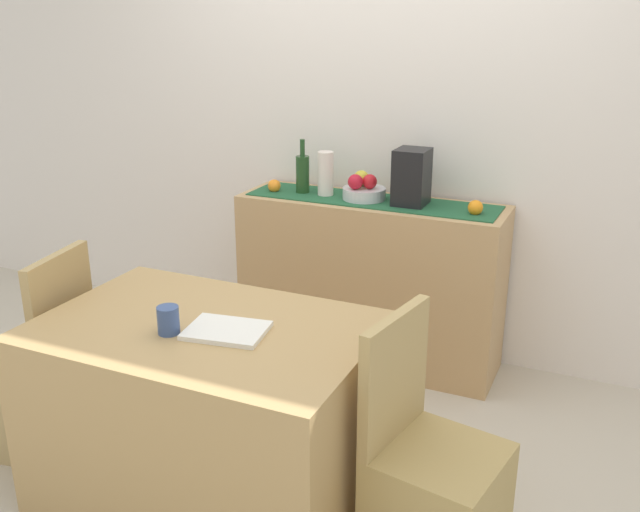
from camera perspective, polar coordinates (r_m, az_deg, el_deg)
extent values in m
cube|color=beige|center=(3.27, -2.71, -14.92)|extent=(6.40, 6.40, 0.02)
cube|color=silver|center=(3.82, 5.15, 12.03)|extent=(6.40, 0.06, 2.70)
cube|color=tan|center=(3.79, 4.02, -2.09)|extent=(1.40, 0.42, 0.90)
cube|color=#215836|center=(3.65, 4.18, 4.53)|extent=(1.31, 0.32, 0.01)
cylinder|color=silver|center=(3.66, 3.55, 5.09)|extent=(0.22, 0.22, 0.06)
sphere|color=gold|center=(3.69, 3.37, 6.34)|extent=(0.08, 0.08, 0.08)
sphere|color=red|center=(3.62, 4.06, 6.04)|extent=(0.08, 0.08, 0.08)
sphere|color=red|center=(3.61, 2.89, 6.03)|extent=(0.08, 0.08, 0.08)
cylinder|color=#1E411D|center=(3.78, -1.42, 6.59)|extent=(0.07, 0.07, 0.20)
cylinder|color=#1E411D|center=(3.75, -1.44, 8.77)|extent=(0.03, 0.03, 0.09)
cube|color=black|center=(3.55, 7.44, 6.33)|extent=(0.16, 0.18, 0.29)
cylinder|color=silver|center=(3.72, 0.46, 6.67)|extent=(0.08, 0.08, 0.24)
sphere|color=orange|center=(3.46, 12.49, 3.85)|extent=(0.07, 0.07, 0.07)
sphere|color=orange|center=(3.83, -3.73, 5.70)|extent=(0.07, 0.07, 0.07)
cube|color=tan|center=(2.78, -8.93, -12.49)|extent=(1.23, 0.82, 0.74)
cube|color=white|center=(2.53, -7.59, -6.01)|extent=(0.31, 0.25, 0.02)
cylinder|color=#385087|center=(2.55, -12.20, -5.10)|extent=(0.08, 0.08, 0.10)
cube|color=tan|center=(3.38, -21.91, -10.55)|extent=(0.46, 0.46, 0.45)
cube|color=tan|center=(3.08, -20.24, -3.87)|extent=(0.10, 0.40, 0.45)
cube|color=tan|center=(2.56, 9.41, -19.58)|extent=(0.47, 0.47, 0.45)
cube|color=tan|center=(2.38, 6.05, -9.70)|extent=(0.11, 0.40, 0.45)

